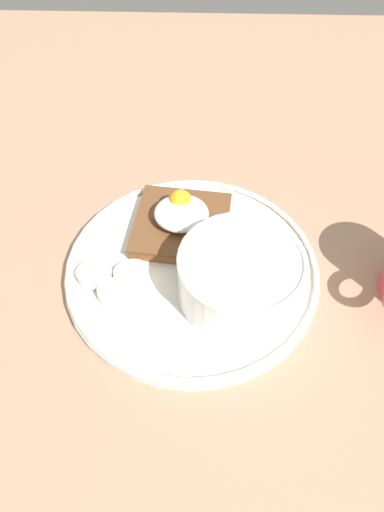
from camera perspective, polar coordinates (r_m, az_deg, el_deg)
The scene contains 8 objects.
ground_plane at distance 53.95cm, azimuth -0.00°, elevation -2.69°, with size 120.00×120.00×2.00cm, color #99765C.
plate at distance 52.52cm, azimuth -0.00°, elevation -1.52°, with size 26.60×26.60×1.60cm.
oatmeal_bowl at distance 48.35cm, azimuth 5.55°, elevation -2.27°, with size 12.33×12.33×5.59cm.
toast_slice at distance 55.24cm, azimuth -1.19°, elevation 3.58°, with size 11.26×11.26×1.50cm.
poached_egg at distance 53.97cm, azimuth -1.24°, elevation 5.13°, with size 5.94×5.38×3.19cm.
banana_slice_front at distance 50.42cm, azimuth -9.12°, elevation -4.12°, with size 3.16×3.08×1.31cm.
banana_slice_left at distance 51.45cm, azimuth -6.98°, elevation -2.04°, with size 4.99×5.02×1.61cm.
banana_slice_back at distance 52.08cm, azimuth -11.09°, elevation -1.97°, with size 4.92×4.96×1.52cm.
Camera 1 is at (-0.99, 32.17, 44.30)cm, focal length 35.00 mm.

